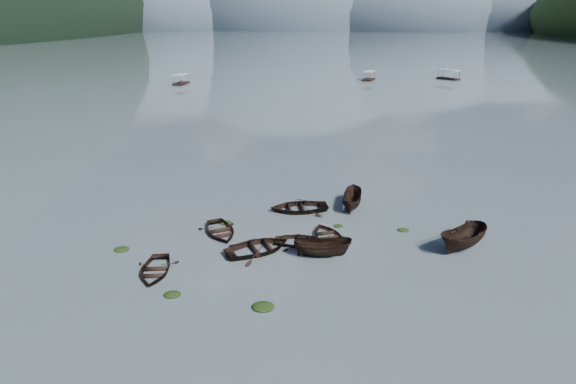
# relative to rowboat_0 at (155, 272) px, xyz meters

# --- Properties ---
(ground_plane) EXTENTS (2400.00, 2400.00, 0.00)m
(ground_plane) POSITION_rel_rowboat_0_xyz_m (8.08, -1.63, 0.00)
(ground_plane) COLOR #4B585E
(haze_mtn_a) EXTENTS (520.00, 520.00, 280.00)m
(haze_mtn_a) POSITION_rel_rowboat_0_xyz_m (-251.92, 898.37, 0.00)
(haze_mtn_a) COLOR #475666
(haze_mtn_a) RESTS_ON ground
(haze_mtn_b) EXTENTS (520.00, 520.00, 340.00)m
(haze_mtn_b) POSITION_rel_rowboat_0_xyz_m (-51.92, 898.37, 0.00)
(haze_mtn_b) COLOR #475666
(haze_mtn_b) RESTS_ON ground
(haze_mtn_c) EXTENTS (520.00, 520.00, 260.00)m
(haze_mtn_c) POSITION_rel_rowboat_0_xyz_m (148.08, 898.37, 0.00)
(haze_mtn_c) COLOR #475666
(haze_mtn_c) RESTS_ON ground
(haze_mtn_d) EXTENTS (520.00, 520.00, 220.00)m
(haze_mtn_d) POSITION_rel_rowboat_0_xyz_m (328.08, 898.37, 0.00)
(haze_mtn_d) COLOR #475666
(haze_mtn_d) RESTS_ON ground
(rowboat_0) EXTENTS (3.45, 4.41, 0.83)m
(rowboat_0) POSITION_rel_rowboat_0_xyz_m (0.00, 0.00, 0.00)
(rowboat_0) COLOR black
(rowboat_0) RESTS_ON ground
(rowboat_1) EXTENTS (5.98, 5.52, 1.01)m
(rowboat_1) POSITION_rel_rowboat_0_xyz_m (6.45, 3.44, 0.00)
(rowboat_1) COLOR black
(rowboat_1) RESTS_ON ground
(rowboat_2) EXTENTS (4.19, 1.77, 1.59)m
(rowboat_2) POSITION_rel_rowboat_0_xyz_m (11.09, 3.14, 0.00)
(rowboat_2) COLOR black
(rowboat_2) RESTS_ON ground
(rowboat_3) EXTENTS (4.20, 4.86, 0.85)m
(rowboat_3) POSITION_rel_rowboat_0_xyz_m (11.53, 5.87, 0.00)
(rowboat_3) COLOR black
(rowboat_3) RESTS_ON ground
(rowboat_4) EXTENTS (3.98, 2.91, 0.81)m
(rowboat_4) POSITION_rel_rowboat_0_xyz_m (9.45, 4.85, 0.00)
(rowboat_4) COLOR black
(rowboat_4) RESTS_ON ground
(rowboat_5) EXTENTS (4.95, 4.69, 1.92)m
(rowboat_5) POSITION_rel_rowboat_0_xyz_m (21.33, 4.98, 0.00)
(rowboat_5) COLOR black
(rowboat_5) RESTS_ON ground
(rowboat_6) EXTENTS (4.66, 5.21, 0.89)m
(rowboat_6) POSITION_rel_rowboat_0_xyz_m (3.09, 6.06, 0.00)
(rowboat_6) COLOR black
(rowboat_6) RESTS_ON ground
(rowboat_7) EXTENTS (5.75, 4.64, 1.05)m
(rowboat_7) POSITION_rel_rowboat_0_xyz_m (8.97, 11.11, 0.00)
(rowboat_7) COLOR black
(rowboat_7) RESTS_ON ground
(rowboat_8) EXTENTS (2.24, 4.48, 1.66)m
(rowboat_8) POSITION_rel_rowboat_0_xyz_m (13.65, 12.28, 0.00)
(rowboat_8) COLOR black
(rowboat_8) RESTS_ON ground
(weed_clump_0) EXTENTS (1.06, 0.86, 0.23)m
(weed_clump_0) POSITION_rel_rowboat_0_xyz_m (1.97, -2.50, 0.00)
(weed_clump_0) COLOR black
(weed_clump_0) RESTS_ON ground
(weed_clump_1) EXTENTS (1.07, 0.86, 0.24)m
(weed_clump_1) POSITION_rel_rowboat_0_xyz_m (7.79, 4.73, 0.00)
(weed_clump_1) COLOR black
(weed_clump_1) RESTS_ON ground
(weed_clump_2) EXTENTS (1.35, 1.08, 0.29)m
(weed_clump_2) POSITION_rel_rowboat_0_xyz_m (7.66, -3.35, 0.00)
(weed_clump_2) COLOR black
(weed_clump_2) RESTS_ON ground
(weed_clump_3) EXTENTS (0.79, 0.66, 0.17)m
(weed_clump_3) POSITION_rel_rowboat_0_xyz_m (12.36, 8.10, 0.00)
(weed_clump_3) COLOR black
(weed_clump_3) RESTS_ON ground
(weed_clump_4) EXTENTS (1.29, 1.03, 0.27)m
(weed_clump_4) POSITION_rel_rowboat_0_xyz_m (12.09, 3.91, 0.00)
(weed_clump_4) COLOR black
(weed_clump_4) RESTS_ON ground
(weed_clump_5) EXTENTS (1.16, 0.94, 0.25)m
(weed_clump_5) POSITION_rel_rowboat_0_xyz_m (-3.53, 2.87, 0.00)
(weed_clump_5) COLOR black
(weed_clump_5) RESTS_ON ground
(weed_clump_6) EXTENTS (1.06, 0.89, 0.22)m
(weed_clump_6) POSITION_rel_rowboat_0_xyz_m (3.10, 8.00, 0.00)
(weed_clump_6) COLOR black
(weed_clump_6) RESTS_ON ground
(weed_clump_7) EXTENTS (0.95, 0.76, 0.21)m
(weed_clump_7) POSITION_rel_rowboat_0_xyz_m (17.49, 7.70, 0.00)
(weed_clump_7) COLOR black
(weed_clump_7) RESTS_ON ground
(pontoon_left) EXTENTS (2.99, 6.42, 2.41)m
(pontoon_left) POSITION_rel_rowboat_0_xyz_m (-26.07, 92.00, 0.00)
(pontoon_left) COLOR black
(pontoon_left) RESTS_ON ground
(pontoon_centre) EXTENTS (4.37, 6.49, 2.30)m
(pontoon_centre) POSITION_rel_rowboat_0_xyz_m (23.61, 104.10, 0.00)
(pontoon_centre) COLOR black
(pontoon_centre) RESTS_ON ground
(pontoon_right) EXTENTS (6.09, 6.52, 2.42)m
(pontoon_right) POSITION_rel_rowboat_0_xyz_m (46.29, 107.96, 0.00)
(pontoon_right) COLOR black
(pontoon_right) RESTS_ON ground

